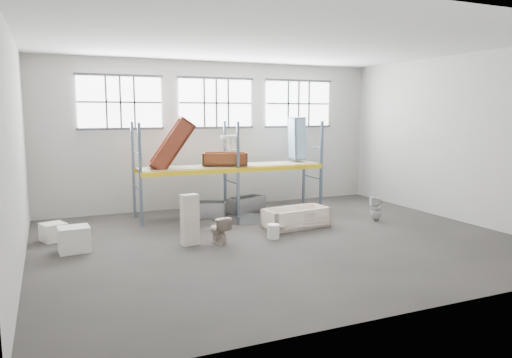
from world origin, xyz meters
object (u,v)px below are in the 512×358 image
blue_tub_upright (297,138)px  bathtub_beige (296,217)px  toilet_beige (219,230)px  steel_tub_right (246,204)px  bucket (273,231)px  steel_tub_left (205,209)px  cistern_tall (190,220)px  toilet_white (376,209)px  rust_tub_flat (225,159)px  carton_near (74,239)px

blue_tub_upright → bathtub_beige: bearing=-118.3°
toilet_beige → steel_tub_right: toilet_beige is taller
bathtub_beige → bucket: bearing=-148.3°
steel_tub_left → blue_tub_upright: bearing=5.2°
cistern_tall → bucket: 2.23m
toilet_white → blue_tub_upright: (-1.18, 2.92, 2.02)m
blue_tub_upright → toilet_white: bearing=-68.1°
blue_tub_upright → rust_tub_flat: bearing=-173.8°
cistern_tall → steel_tub_right: size_ratio=0.96×
carton_near → steel_tub_right: bearing=26.5°
bathtub_beige → toilet_white: size_ratio=2.51×
cistern_tall → steel_tub_right: bearing=40.2°
blue_tub_upright → bucket: 4.93m
rust_tub_flat → carton_near: (-4.70, -2.47, -1.52)m
steel_tub_left → bathtub_beige: bearing=-49.6°
rust_tub_flat → bucket: (0.15, -3.27, -1.63)m
steel_tub_left → blue_tub_upright: 4.07m
toilet_white → bucket: toilet_white is taller
steel_tub_left → rust_tub_flat: size_ratio=0.94×
bathtub_beige → toilet_beige: 2.73m
steel_tub_left → toilet_beige: bearing=-100.9°
bathtub_beige → carton_near: 6.00m
cistern_tall → blue_tub_upright: 6.04m
cistern_tall → steel_tub_left: cistern_tall is taller
rust_tub_flat → steel_tub_right: bearing=19.2°
toilet_white → steel_tub_right: bearing=-110.5°
cistern_tall → toilet_beige: bearing=-22.5°
toilet_white → steel_tub_left: size_ratio=0.56×
rust_tub_flat → blue_tub_upright: size_ratio=0.97×
steel_tub_left → bucket: steel_tub_left is taller
bathtub_beige → toilet_beige: bearing=-169.6°
bucket → carton_near: bearing=170.7°
toilet_beige → bucket: size_ratio=1.89×
steel_tub_right → cistern_tall: bearing=-131.0°
bathtub_beige → blue_tub_upright: (1.44, 2.67, 2.12)m
steel_tub_left → rust_tub_flat: bearing=1.3°
rust_tub_flat → carton_near: bearing=-152.3°
bucket → carton_near: (-4.85, 0.80, 0.11)m
cistern_tall → carton_near: size_ratio=1.82×
cistern_tall → blue_tub_upright: bearing=25.8°
bucket → toilet_white: bearing=9.6°
toilet_beige → rust_tub_flat: rust_tub_flat is taller
steel_tub_left → blue_tub_upright: size_ratio=0.92×
cistern_tall → bucket: size_ratio=3.40×
rust_tub_flat → carton_near: rust_tub_flat is taller
toilet_beige → blue_tub_upright: size_ratio=0.49×
toilet_beige → steel_tub_right: bearing=-128.6°
steel_tub_right → bucket: bearing=-100.8°
steel_tub_right → steel_tub_left: bearing=-168.8°
toilet_beige → rust_tub_flat: bearing=-119.4°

